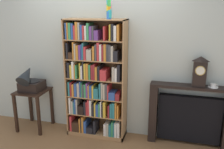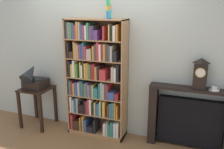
% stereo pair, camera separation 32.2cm
% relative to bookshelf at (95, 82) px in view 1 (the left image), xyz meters
% --- Properties ---
extents(ground_plane, '(8.33, 6.40, 0.02)m').
position_rel_bookshelf_xyz_m(ground_plane, '(0.02, -0.10, -0.92)').
color(ground_plane, brown).
extents(wall_back, '(5.33, 0.08, 2.70)m').
position_rel_bookshelf_xyz_m(wall_back, '(0.19, 0.22, 0.44)').
color(wall_back, beige).
rests_on(wall_back, ground).
extents(bookshelf, '(0.95, 0.33, 1.90)m').
position_rel_bookshelf_xyz_m(bookshelf, '(0.00, 0.00, 0.00)').
color(bookshelf, '#A87A4C').
rests_on(bookshelf, ground).
extents(cup_stack, '(0.07, 0.07, 0.32)m').
position_rel_bookshelf_xyz_m(cup_stack, '(0.25, -0.04, 1.15)').
color(cup_stack, blue).
rests_on(cup_stack, bookshelf).
extents(side_table_left, '(0.50, 0.50, 0.70)m').
position_rel_bookshelf_xyz_m(side_table_left, '(-1.10, -0.07, -0.39)').
color(side_table_left, black).
rests_on(side_table_left, ground).
extents(gramophone, '(0.35, 0.48, 0.49)m').
position_rel_bookshelf_xyz_m(gramophone, '(-1.10, -0.13, -0.03)').
color(gramophone, black).
rests_on(gramophone, side_table_left).
extents(fireplace_mantel, '(1.21, 0.21, 0.96)m').
position_rel_bookshelf_xyz_m(fireplace_mantel, '(1.48, 0.09, -0.44)').
color(fireplace_mantel, black).
rests_on(fireplace_mantel, ground).
extents(mantel_clock, '(0.18, 0.14, 0.44)m').
position_rel_bookshelf_xyz_m(mantel_clock, '(1.56, 0.07, 0.27)').
color(mantel_clock, black).
rests_on(mantel_clock, fireplace_mantel).
extents(teacup_with_saucer, '(0.14, 0.14, 0.06)m').
position_rel_bookshelf_xyz_m(teacup_with_saucer, '(1.76, 0.07, 0.07)').
color(teacup_with_saucer, white).
rests_on(teacup_with_saucer, fireplace_mantel).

